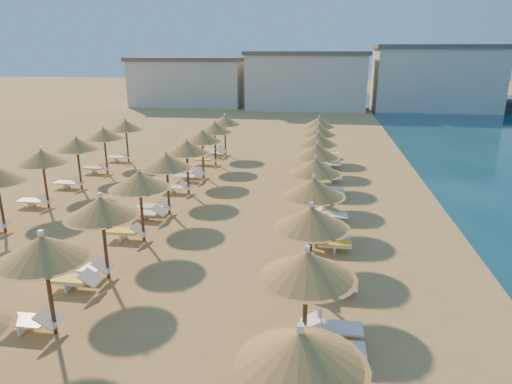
% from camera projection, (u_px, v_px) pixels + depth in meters
% --- Properties ---
extents(ground, '(220.00, 220.00, 0.00)m').
position_uv_depth(ground, '(213.00, 254.00, 17.39)').
color(ground, tan).
rests_on(ground, ground).
extents(hotel_blocks, '(48.08, 9.85, 8.10)m').
position_uv_depth(hotel_blocks, '(316.00, 80.00, 60.00)').
color(hotel_blocks, beige).
rests_on(hotel_blocks, ground).
extents(parasol_row_east, '(2.47, 31.60, 3.04)m').
position_uv_depth(parasol_row_east, '(314.00, 177.00, 18.51)').
color(parasol_row_east, brown).
rests_on(parasol_row_east, ground).
extents(parasol_row_west, '(2.47, 31.60, 3.04)m').
position_uv_depth(parasol_row_west, '(154.00, 171.00, 19.44)').
color(parasol_row_west, brown).
rests_on(parasol_row_west, ground).
extents(parasol_row_inland, '(2.47, 21.89, 3.04)m').
position_uv_depth(parasol_row_inland, '(42.00, 158.00, 21.81)').
color(parasol_row_inland, brown).
rests_on(parasol_row_inland, ground).
extents(loungers, '(16.07, 29.79, 0.66)m').
position_uv_depth(loungers, '(189.00, 219.00, 20.07)').
color(loungers, white).
rests_on(loungers, ground).
extents(beachgoer_b, '(1.02, 1.12, 1.87)m').
position_uv_depth(beachgoer_b, '(314.00, 184.00, 23.09)').
color(beachgoer_b, tan).
rests_on(beachgoer_b, ground).
extents(beachgoer_c, '(1.08, 1.15, 1.91)m').
position_uv_depth(beachgoer_c, '(313.00, 167.00, 26.42)').
color(beachgoer_c, tan).
rests_on(beachgoer_c, ground).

